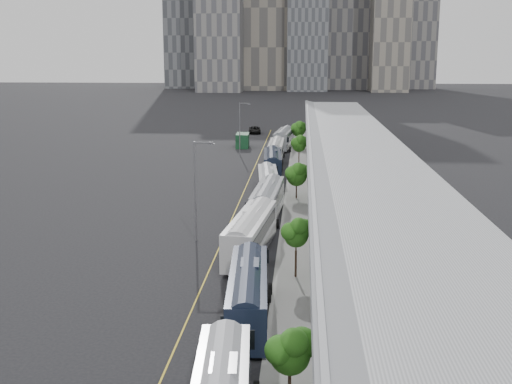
# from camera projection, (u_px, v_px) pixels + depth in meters

# --- Properties ---
(sidewalk) EXTENTS (10.00, 170.00, 0.12)m
(sidewalk) POSITION_uv_depth(u_px,v_px,m) (325.00, 206.00, 76.83)
(sidewalk) COLOR gray
(sidewalk) RESTS_ON ground
(lane_line) EXTENTS (0.12, 160.00, 0.02)m
(lane_line) POSITION_uv_depth(u_px,v_px,m) (238.00, 205.00, 77.59)
(lane_line) COLOR gold
(lane_line) RESTS_ON ground
(depot) EXTENTS (12.45, 160.40, 7.20)m
(depot) POSITION_uv_depth(u_px,v_px,m) (359.00, 178.00, 75.82)
(depot) COLOR gray
(depot) RESTS_ON ground
(bus_1) EXTENTS (3.31, 12.80, 3.70)m
(bus_1) POSITION_uv_depth(u_px,v_px,m) (248.00, 299.00, 43.65)
(bus_1) COLOR black
(bus_1) RESTS_ON ground
(bus_2) EXTENTS (4.07, 13.69, 3.94)m
(bus_2) POSITION_uv_depth(u_px,v_px,m) (251.00, 237.00, 58.01)
(bus_2) COLOR silver
(bus_2) RESTS_ON ground
(bus_3) EXTENTS (3.30, 13.08, 3.79)m
(bus_3) POSITION_uv_depth(u_px,v_px,m) (268.00, 203.00, 71.60)
(bus_3) COLOR gray
(bus_3) RESTS_ON ground
(bus_4) EXTENTS (3.37, 12.12, 3.50)m
(bus_4) POSITION_uv_depth(u_px,v_px,m) (268.00, 185.00, 82.25)
(bus_4) COLOR #B1B5BC
(bus_4) RESTS_ON ground
(bus_5) EXTENTS (3.27, 12.80, 3.71)m
(bus_5) POSITION_uv_depth(u_px,v_px,m) (272.00, 165.00, 96.37)
(bus_5) COLOR black
(bus_5) RESTS_ON ground
(bus_6) EXTENTS (2.71, 12.08, 3.53)m
(bus_6) POSITION_uv_depth(u_px,v_px,m) (276.00, 152.00, 110.14)
(bus_6) COLOR #BABABC
(bus_6) RESTS_ON ground
(bus_7) EXTENTS (3.79, 13.30, 3.84)m
(bus_7) POSITION_uv_depth(u_px,v_px,m) (284.00, 140.00, 124.25)
(bus_7) COLOR slate
(bus_7) RESTS_ON ground
(tree_0) EXTENTS (2.15, 2.15, 4.07)m
(tree_0) POSITION_uv_depth(u_px,v_px,m) (290.00, 349.00, 33.04)
(tree_0) COLOR black
(tree_0) RESTS_ON ground
(tree_1) EXTENTS (1.99, 1.99, 4.91)m
(tree_1) POSITION_uv_depth(u_px,v_px,m) (296.00, 232.00, 51.51)
(tree_1) COLOR black
(tree_1) RESTS_ON ground
(tree_2) EXTENTS (2.56, 2.56, 4.63)m
(tree_2) POSITION_uv_depth(u_px,v_px,m) (297.00, 173.00, 80.23)
(tree_2) COLOR black
(tree_2) RESTS_ON ground
(tree_3) EXTENTS (2.29, 2.29, 5.14)m
(tree_3) POSITION_uv_depth(u_px,v_px,m) (299.00, 143.00, 103.10)
(tree_3) COLOR black
(tree_3) RESTS_ON ground
(tree_4) EXTENTS (2.69, 2.69, 5.13)m
(tree_4) POSITION_uv_depth(u_px,v_px,m) (298.00, 128.00, 126.03)
(tree_4) COLOR black
(tree_4) RESTS_ON ground
(street_lamp_near) EXTENTS (2.04, 0.22, 9.78)m
(street_lamp_near) POSITION_uv_depth(u_px,v_px,m) (197.00, 185.00, 61.64)
(street_lamp_near) COLOR #59595E
(street_lamp_near) RESTS_ON ground
(street_lamp_far) EXTENTS (2.04, 0.22, 9.46)m
(street_lamp_far) POSITION_uv_depth(u_px,v_px,m) (241.00, 125.00, 115.39)
(street_lamp_far) COLOR #59595E
(street_lamp_far) RESTS_ON ground
(shipping_container) EXTENTS (2.64, 5.58, 2.72)m
(shipping_container) POSITION_uv_depth(u_px,v_px,m) (243.00, 140.00, 126.06)
(shipping_container) COLOR #11381E
(shipping_container) RESTS_ON ground
(suv) EXTENTS (3.22, 6.08, 1.63)m
(suv) POSITION_uv_depth(u_px,v_px,m) (255.00, 130.00, 148.56)
(suv) COLOR black
(suv) RESTS_ON ground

